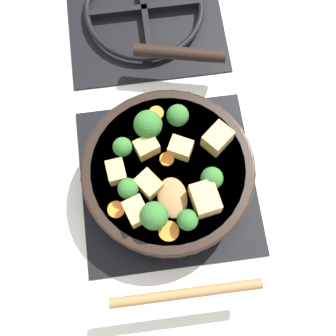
# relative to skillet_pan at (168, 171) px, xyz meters

# --- Properties ---
(ground_plane) EXTENTS (2.40, 2.40, 0.00)m
(ground_plane) POSITION_rel_skillet_pan_xyz_m (-0.00, -0.00, -0.06)
(ground_plane) COLOR silver
(front_burner_grate) EXTENTS (0.31, 0.31, 0.03)m
(front_burner_grate) POSITION_rel_skillet_pan_xyz_m (-0.00, -0.00, -0.04)
(front_burner_grate) COLOR black
(front_burner_grate) RESTS_ON ground_plane
(rear_burner_grate) EXTENTS (0.31, 0.31, 0.03)m
(rear_burner_grate) POSITION_rel_skillet_pan_xyz_m (-0.00, 0.36, -0.04)
(rear_burner_grate) COLOR black
(rear_burner_grate) RESTS_ON ground_plane
(skillet_pan) EXTENTS (0.29, 0.39, 0.05)m
(skillet_pan) POSITION_rel_skillet_pan_xyz_m (0.00, 0.00, 0.00)
(skillet_pan) COLOR black
(skillet_pan) RESTS_ON front_burner_grate
(wooden_spoon) EXTENTS (0.23, 0.19, 0.02)m
(wooden_spoon) POSITION_rel_skillet_pan_xyz_m (-0.00, -0.14, 0.03)
(wooden_spoon) COLOR olive
(wooden_spoon) RESTS_ON skillet_pan
(tofu_cube_center_large) EXTENTS (0.05, 0.06, 0.04)m
(tofu_cube_center_large) POSITION_rel_skillet_pan_xyz_m (0.05, -0.07, 0.04)
(tofu_cube_center_large) COLOR tan
(tofu_cube_center_large) RESTS_ON skillet_pan
(tofu_cube_near_handle) EXTENTS (0.05, 0.05, 0.03)m
(tofu_cube_near_handle) POSITION_rel_skillet_pan_xyz_m (-0.04, -0.03, 0.04)
(tofu_cube_near_handle) COLOR tan
(tofu_cube_near_handle) RESTS_ON skillet_pan
(tofu_cube_east_chunk) EXTENTS (0.06, 0.05, 0.03)m
(tofu_cube_east_chunk) POSITION_rel_skillet_pan_xyz_m (0.09, 0.03, 0.04)
(tofu_cube_east_chunk) COLOR tan
(tofu_cube_east_chunk) RESTS_ON skillet_pan
(tofu_cube_west_chunk) EXTENTS (0.04, 0.05, 0.03)m
(tofu_cube_west_chunk) POSITION_rel_skillet_pan_xyz_m (-0.06, -0.07, 0.04)
(tofu_cube_west_chunk) COLOR tan
(tofu_cube_west_chunk) RESTS_ON skillet_pan
(tofu_cube_back_piece) EXTENTS (0.03, 0.04, 0.03)m
(tofu_cube_back_piece) POSITION_rel_skillet_pan_xyz_m (-0.08, -0.00, 0.04)
(tofu_cube_back_piece) COLOR tan
(tofu_cube_back_piece) RESTS_ON skillet_pan
(tofu_cube_front_piece) EXTENTS (0.05, 0.04, 0.03)m
(tofu_cube_front_piece) POSITION_rel_skillet_pan_xyz_m (0.02, 0.02, 0.04)
(tofu_cube_front_piece) COLOR tan
(tofu_cube_front_piece) RESTS_ON skillet_pan
(tofu_cube_mid_small) EXTENTS (0.04, 0.04, 0.03)m
(tofu_cube_mid_small) POSITION_rel_skillet_pan_xyz_m (-0.03, 0.03, 0.04)
(tofu_cube_mid_small) COLOR tan
(tofu_cube_mid_small) RESTS_ON skillet_pan
(broccoli_floret_near_spoon) EXTENTS (0.04, 0.04, 0.04)m
(broccoli_floret_near_spoon) POSITION_rel_skillet_pan_xyz_m (0.06, -0.04, 0.05)
(broccoli_floret_near_spoon) COLOR #709956
(broccoli_floret_near_spoon) RESTS_ON skillet_pan
(broccoli_floret_center_top) EXTENTS (0.04, 0.04, 0.04)m
(broccoli_floret_center_top) POSITION_rel_skillet_pan_xyz_m (0.03, 0.08, 0.05)
(broccoli_floret_center_top) COLOR #709956
(broccoli_floret_center_top) RESTS_ON skillet_pan
(broccoli_floret_east_rim) EXTENTS (0.03, 0.03, 0.04)m
(broccoli_floret_east_rim) POSITION_rel_skillet_pan_xyz_m (-0.07, -0.04, 0.05)
(broccoli_floret_east_rim) COLOR #709956
(broccoli_floret_east_rim) RESTS_ON skillet_pan
(broccoli_floret_west_rim) EXTENTS (0.03, 0.03, 0.04)m
(broccoli_floret_west_rim) POSITION_rel_skillet_pan_xyz_m (-0.07, 0.03, 0.05)
(broccoli_floret_west_rim) COLOR #709956
(broccoli_floret_west_rim) RESTS_ON skillet_pan
(broccoli_floret_north_edge) EXTENTS (0.04, 0.04, 0.05)m
(broccoli_floret_north_edge) POSITION_rel_skillet_pan_xyz_m (-0.03, -0.09, 0.05)
(broccoli_floret_north_edge) COLOR #709956
(broccoli_floret_north_edge) RESTS_ON skillet_pan
(broccoli_floret_south_cluster) EXTENTS (0.05, 0.05, 0.05)m
(broccoli_floret_south_cluster) POSITION_rel_skillet_pan_xyz_m (-0.02, 0.07, 0.05)
(broccoli_floret_south_cluster) COLOR #709956
(broccoli_floret_south_cluster) RESTS_ON skillet_pan
(broccoli_floret_mid_floret) EXTENTS (0.03, 0.03, 0.04)m
(broccoli_floret_mid_floret) POSITION_rel_skillet_pan_xyz_m (0.02, -0.10, 0.05)
(broccoli_floret_mid_floret) COLOR #709956
(broccoli_floret_mid_floret) RESTS_ON skillet_pan
(carrot_slice_orange_thin) EXTENTS (0.02, 0.02, 0.01)m
(carrot_slice_orange_thin) POSITION_rel_skillet_pan_xyz_m (-0.00, 0.01, 0.03)
(carrot_slice_orange_thin) COLOR orange
(carrot_slice_orange_thin) RESTS_ON skillet_pan
(carrot_slice_near_center) EXTENTS (0.03, 0.03, 0.01)m
(carrot_slice_near_center) POSITION_rel_skillet_pan_xyz_m (-0.01, -0.11, 0.03)
(carrot_slice_near_center) COLOR orange
(carrot_slice_near_center) RESTS_ON skillet_pan
(carrot_slice_edge_slice) EXTENTS (0.03, 0.03, 0.01)m
(carrot_slice_edge_slice) POSITION_rel_skillet_pan_xyz_m (-0.01, 0.10, 0.03)
(carrot_slice_edge_slice) COLOR orange
(carrot_slice_edge_slice) RESTS_ON skillet_pan
(carrot_slice_under_broccoli) EXTENTS (0.03, 0.03, 0.01)m
(carrot_slice_under_broccoli) POSITION_rel_skillet_pan_xyz_m (-0.09, -0.06, 0.03)
(carrot_slice_under_broccoli) COLOR orange
(carrot_slice_under_broccoli) RESTS_ON skillet_pan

